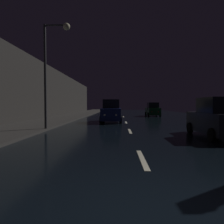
{
  "coord_description": "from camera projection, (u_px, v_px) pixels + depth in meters",
  "views": [
    {
      "loc": [
        -0.74,
        -2.96,
        1.66
      ],
      "look_at": [
        -1.26,
        13.06,
        1.09
      ],
      "focal_mm": 31.35,
      "sensor_mm": 36.0,
      "label": 1
    }
  ],
  "objects": [
    {
      "name": "ground",
      "position": [
        124.0,
        117.0,
        27.47
      ],
      "size": [
        27.43,
        84.0,
        0.02
      ],
      "primitive_type": "cube",
      "color": "black"
    },
    {
      "name": "sidewalk_left",
      "position": [
        71.0,
        116.0,
        27.71
      ],
      "size": [
        4.4,
        84.0,
        0.15
      ],
      "primitive_type": "cube",
      "color": "#33302D",
      "rests_on": "ground"
    },
    {
      "name": "building_facade_left",
      "position": [
        43.0,
        91.0,
        24.18
      ],
      "size": [
        0.8,
        63.0,
        6.78
      ],
      "primitive_type": "cube",
      "color": "#2D2B28",
      "rests_on": "ground"
    },
    {
      "name": "lane_centerline",
      "position": [
        127.0,
        125.0,
        16.22
      ],
      "size": [
        0.16,
        24.14,
        0.01
      ],
      "color": "beige",
      "rests_on": "ground"
    },
    {
      "name": "streetlamp_overhead",
      "position": [
        52.0,
        59.0,
        12.42
      ],
      "size": [
        1.7,
        0.44,
        6.84
      ],
      "color": "#2D2D30",
      "rests_on": "ground"
    },
    {
      "name": "car_approaching_headlights",
      "position": [
        111.0,
        112.0,
        19.29
      ],
      "size": [
        2.02,
        4.38,
        2.21
      ],
      "rotation": [
        0.0,
        0.0,
        -1.57
      ],
      "color": "#141E51",
      "rests_on": "ground"
    },
    {
      "name": "car_parked_right_near",
      "position": [
        216.0,
        119.0,
        10.25
      ],
      "size": [
        1.89,
        4.09,
        2.06
      ],
      "rotation": [
        0.0,
        0.0,
        1.57
      ],
      "color": "black",
      "rests_on": "ground"
    },
    {
      "name": "car_parked_right_far",
      "position": [
        153.0,
        110.0,
        29.24
      ],
      "size": [
        1.88,
        4.06,
        2.05
      ],
      "rotation": [
        0.0,
        0.0,
        1.57
      ],
      "color": "#0F3819",
      "rests_on": "ground"
    }
  ]
}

